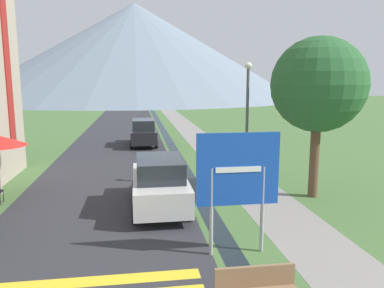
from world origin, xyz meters
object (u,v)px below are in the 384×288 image
parked_car_far (143,132)px  road_sign (238,177)px  tree_by_path (318,85)px  parked_car_near (160,183)px  streetlamp (247,115)px

parked_car_far → road_sign: bearing=-83.1°
tree_by_path → parked_car_near: bearing=-175.5°
streetlamp → parked_car_near: bearing=-151.1°
road_sign → parked_car_near: (-1.74, 3.80, -1.11)m
tree_by_path → streetlamp: bearing=144.4°
parked_car_near → tree_by_path: 6.80m
road_sign → parked_car_far: 17.02m
road_sign → streetlamp: 6.25m
road_sign → streetlamp: streetlamp is taller
parked_car_near → parked_car_far: bearing=91.3°
parked_car_near → parked_car_far: (-0.30, 13.06, -0.00)m
road_sign → tree_by_path: bearing=45.6°
road_sign → parked_car_far: bearing=96.9°
road_sign → tree_by_path: 6.36m
road_sign → streetlamp: size_ratio=0.61×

